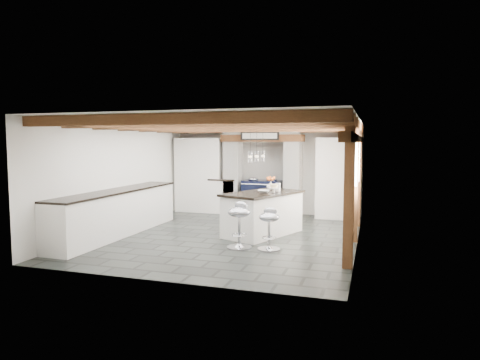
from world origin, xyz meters
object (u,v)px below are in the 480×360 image
(bar_stool_near, at_px, (269,224))
(kitchen_island, at_px, (263,213))
(range_cooker, at_px, (262,197))
(bar_stool_far, at_px, (240,220))

(bar_stool_near, bearing_deg, kitchen_island, 118.18)
(bar_stool_near, bearing_deg, range_cooker, 115.10)
(range_cooker, xyz_separation_m, bar_stool_far, (0.51, -3.61, 0.05))
(range_cooker, bearing_deg, kitchen_island, -75.34)
(kitchen_island, xyz_separation_m, bar_stool_near, (0.42, -1.19, 0.01))
(range_cooker, distance_m, bar_stool_far, 3.64)
(range_cooker, distance_m, kitchen_island, 2.45)
(kitchen_island, bearing_deg, bar_stool_far, -72.76)
(kitchen_island, height_order, bar_stool_near, kitchen_island)
(range_cooker, xyz_separation_m, bar_stool_near, (1.04, -3.57, -0.00))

